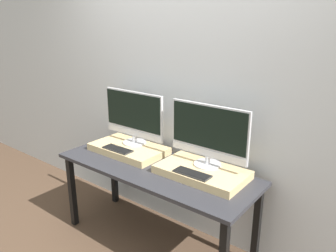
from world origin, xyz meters
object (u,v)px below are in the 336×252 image
(keyboard_left, at_px, (118,149))
(keyboard_right, at_px, (192,173))
(monitor_right, at_px, (208,134))
(monitor_left, at_px, (134,116))

(keyboard_left, distance_m, keyboard_right, 0.77)
(keyboard_left, relative_size, monitor_right, 0.43)
(monitor_right, bearing_deg, monitor_left, 180.00)
(monitor_left, xyz_separation_m, keyboard_left, (0.00, -0.21, -0.25))
(monitor_left, relative_size, monitor_right, 1.00)
(monitor_right, distance_m, keyboard_right, 0.32)
(keyboard_left, bearing_deg, keyboard_right, 0.00)
(monitor_left, relative_size, keyboard_right, 2.31)
(keyboard_left, bearing_deg, monitor_left, 90.00)
(monitor_right, relative_size, keyboard_right, 2.31)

